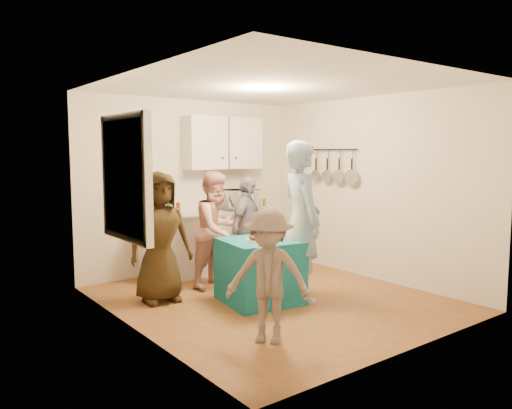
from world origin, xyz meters
TOP-DOWN VIEW (x-y plane):
  - floor at (0.00, 0.00)m, footprint 4.00×4.00m
  - ceiling at (0.00, 0.00)m, footprint 4.00×4.00m
  - back_wall at (0.00, 2.00)m, footprint 3.60×3.60m
  - left_wall at (-1.80, 0.00)m, footprint 4.00×4.00m
  - right_wall at (1.80, 0.00)m, footprint 4.00×4.00m
  - window_night at (-1.77, 0.30)m, footprint 0.04×1.00m
  - counter at (0.20, 1.70)m, footprint 2.20×0.58m
  - countertop at (0.20, 1.70)m, footprint 2.24×0.62m
  - upper_cabinet at (0.50, 1.85)m, footprint 1.30×0.30m
  - pot_rack at (1.72, 0.70)m, footprint 0.12×1.00m
  - microwave at (0.70, 1.70)m, footprint 0.62×0.46m
  - party_table at (-0.19, 0.02)m, footprint 0.97×0.97m
  - donut_cake at (-0.19, -0.02)m, footprint 0.38×0.38m
  - punch_jar at (0.08, 0.22)m, footprint 0.22×0.22m
  - man_birthday at (0.28, -0.21)m, footprint 0.66×0.82m
  - woman_back_left at (-1.15, 0.76)m, footprint 0.82×0.58m
  - woman_back_center at (-0.22, 0.94)m, footprint 0.91×0.81m
  - woman_back_right at (0.39, 1.08)m, footprint 0.92×0.75m
  - child_near_left at (-0.92, -1.06)m, footprint 0.89×0.95m

SIDE VIEW (x-z plane):
  - floor at x=0.00m, z-range 0.00..0.00m
  - party_table at x=-0.19m, z-range 0.00..0.76m
  - counter at x=0.20m, z-range 0.00..0.86m
  - child_near_left at x=-0.92m, z-range 0.00..1.29m
  - woman_back_right at x=0.39m, z-range 0.00..1.47m
  - woman_back_center at x=-0.22m, z-range 0.00..1.56m
  - woman_back_left at x=-1.15m, z-range 0.00..1.59m
  - donut_cake at x=-0.19m, z-range 0.76..0.94m
  - countertop at x=0.20m, z-range 0.86..0.91m
  - punch_jar at x=0.08m, z-range 0.76..1.10m
  - man_birthday at x=0.28m, z-range 0.00..1.95m
  - microwave at x=0.70m, z-range 0.91..1.23m
  - back_wall at x=0.00m, z-range 1.30..1.30m
  - left_wall at x=-1.80m, z-range 1.30..1.30m
  - right_wall at x=1.80m, z-range 1.30..1.30m
  - window_night at x=-1.77m, z-range 0.95..2.15m
  - pot_rack at x=1.72m, z-range 1.30..1.90m
  - upper_cabinet at x=0.50m, z-range 1.55..2.35m
  - ceiling at x=0.00m, z-range 2.60..2.60m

